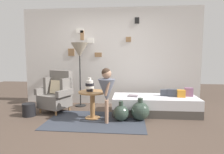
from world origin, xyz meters
TOP-DOWN VIEW (x-y plane):
  - ground_plane at (0.00, 0.00)m, footprint 12.00×12.00m
  - gallery_wall at (-0.00, 1.95)m, footprint 4.80×0.12m
  - rug at (-0.13, 0.45)m, footprint 1.98×1.24m
  - armchair at (-1.18, 1.05)m, footprint 0.88×0.78m
  - daybed at (1.12, 1.08)m, footprint 1.91×0.82m
  - pillow_head at (1.89, 1.17)m, footprint 0.19×0.14m
  - pillow_mid at (1.69, 1.05)m, footprint 0.18×0.13m
  - pillow_back at (1.52, 1.14)m, footprint 0.23×0.15m
  - pillow_extra at (1.36, 1.19)m, footprint 0.21×0.15m
  - side_table at (-0.23, 0.60)m, footprint 0.58×0.58m
  - vase_striped at (-0.29, 0.61)m, footprint 0.18×0.18m
  - floor_lamp at (-0.75, 1.57)m, footprint 0.44×0.44m
  - person_child at (0.10, 0.36)m, footprint 0.34×0.34m
  - book_on_daybed at (0.62, 1.03)m, footprint 0.25×0.20m
  - demijohn_near at (0.38, 0.51)m, footprint 0.32×0.32m
  - demijohn_far at (0.77, 0.58)m, footprint 0.38×0.38m
  - magazine_basket at (-1.66, 0.63)m, footprint 0.28×0.28m

SIDE VIEW (x-z plane):
  - ground_plane at x=0.00m, z-range 0.00..0.00m
  - rug at x=-0.13m, z-range 0.00..0.01m
  - magazine_basket at x=-1.66m, z-range 0.00..0.28m
  - demijohn_near at x=0.38m, z-range -0.04..0.37m
  - demijohn_far at x=0.77m, z-range -0.04..0.43m
  - daybed at x=1.12m, z-range 0.00..0.40m
  - book_on_daybed at x=0.62m, z-range 0.40..0.43m
  - side_table at x=-0.23m, z-range 0.13..0.71m
  - armchair at x=-1.18m, z-range -0.05..0.92m
  - pillow_extra at x=1.36m, z-range 0.40..0.54m
  - pillow_back at x=1.52m, z-range 0.40..0.56m
  - pillow_mid at x=1.69m, z-range 0.40..0.56m
  - pillow_head at x=1.89m, z-range 0.40..0.60m
  - person_child at x=0.10m, z-range 0.15..1.24m
  - vase_striped at x=-0.29m, z-range 0.56..0.85m
  - gallery_wall at x=0.00m, z-range 0.00..2.60m
  - floor_lamp at x=-0.75m, z-range 0.60..2.26m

